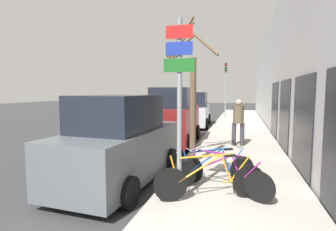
{
  "coord_description": "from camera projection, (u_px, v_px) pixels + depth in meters",
  "views": [
    {
      "loc": [
        2.7,
        -0.76,
        2.27
      ],
      "look_at": [
        0.67,
        6.49,
        1.57
      ],
      "focal_mm": 28.0,
      "sensor_mm": 36.0,
      "label": 1
    }
  ],
  "objects": [
    {
      "name": "traffic_light",
      "position": [
        226.0,
        82.0,
        21.03
      ],
      "size": [
        0.2,
        0.3,
        4.5
      ],
      "color": "gray",
      "rests_on": "sidewalk_curb"
    },
    {
      "name": "signpost",
      "position": [
        179.0,
        99.0,
        4.93
      ],
      "size": [
        0.58,
        0.11,
        3.47
      ],
      "color": "gray",
      "rests_on": "sidewalk_curb"
    },
    {
      "name": "bicycle_2",
      "position": [
        214.0,
        169.0,
        5.94
      ],
      "size": [
        1.78,
        1.06,
        0.84
      ],
      "rotation": [
        0.0,
        0.0,
        2.1
      ],
      "color": "black",
      "rests_on": "sidewalk_curb"
    },
    {
      "name": "bicycle_0",
      "position": [
        210.0,
        180.0,
        5.1
      ],
      "size": [
        2.08,
        0.9,
        0.92
      ],
      "rotation": [
        0.0,
        0.0,
        1.97
      ],
      "color": "black",
      "rests_on": "sidewalk_curb"
    },
    {
      "name": "parked_car_1",
      "position": [
        174.0,
        118.0,
        11.26
      ],
      "size": [
        2.08,
        4.27,
        2.42
      ],
      "rotation": [
        0.0,
        0.0,
        0.05
      ],
      "color": "maroon",
      "rests_on": "ground"
    },
    {
      "name": "building_facade",
      "position": [
        275.0,
        73.0,
        13.54
      ],
      "size": [
        0.23,
        32.0,
        6.5
      ],
      "color": "#BCBCC1",
      "rests_on": "ground"
    },
    {
      "name": "parked_car_0",
      "position": [
        121.0,
        144.0,
        6.44
      ],
      "size": [
        2.11,
        4.21,
        2.17
      ],
      "rotation": [
        0.0,
        0.0,
        -0.06
      ],
      "color": "#51565B",
      "rests_on": "ground"
    },
    {
      "name": "ground_plane",
      "position": [
        181.0,
        139.0,
        12.41
      ],
      "size": [
        80.0,
        80.0,
        0.0
      ],
      "primitive_type": "plane",
      "color": "#333335"
    },
    {
      "name": "parked_car_2",
      "position": [
        193.0,
        111.0,
        17.02
      ],
      "size": [
        2.33,
        4.69,
        2.21
      ],
      "rotation": [
        0.0,
        0.0,
        0.07
      ],
      "color": "#B2B7BC",
      "rests_on": "ground"
    },
    {
      "name": "sidewalk_curb",
      "position": [
        239.0,
        131.0,
        14.38
      ],
      "size": [
        3.2,
        32.0,
        0.15
      ],
      "color": "#ADA89E",
      "rests_on": "ground"
    },
    {
      "name": "pedestrian_near",
      "position": [
        238.0,
        119.0,
        10.17
      ],
      "size": [
        0.48,
        0.4,
        1.81
      ],
      "rotation": [
        0.0,
        0.0,
        3.15
      ],
      "color": "#333338",
      "rests_on": "sidewalk_curb"
    },
    {
      "name": "bicycle_1",
      "position": [
        222.0,
        174.0,
        5.53
      ],
      "size": [
        2.0,
        1.11,
        0.85
      ],
      "rotation": [
        0.0,
        0.0,
        1.07
      ],
      "color": "black",
      "rests_on": "sidewalk_curb"
    },
    {
      "name": "street_tree",
      "position": [
        191.0,
        96.0,
        7.73
      ],
      "size": [
        1.64,
        0.81,
        4.28
      ],
      "color": "brown",
      "rests_on": "sidewalk_curb"
    }
  ]
}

